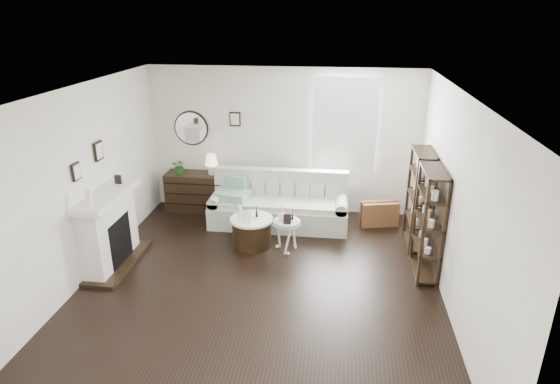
# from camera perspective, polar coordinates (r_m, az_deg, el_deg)

# --- Properties ---
(room) EXTENTS (5.50, 5.50, 5.50)m
(room) POSITION_cam_1_polar(r_m,az_deg,el_deg) (8.54, 5.35, 7.51)
(room) COLOR black
(room) RESTS_ON ground
(fireplace) EXTENTS (0.50, 1.40, 1.84)m
(fireplace) POSITION_cam_1_polar(r_m,az_deg,el_deg) (7.43, -20.07, -4.59)
(fireplace) COLOR white
(fireplace) RESTS_ON ground
(shelf_unit_far) EXTENTS (0.30, 0.80, 1.60)m
(shelf_unit_far) POSITION_cam_1_polar(r_m,az_deg,el_deg) (7.79, 16.61, -0.85)
(shelf_unit_far) COLOR black
(shelf_unit_far) RESTS_ON ground
(shelf_unit_near) EXTENTS (0.30, 0.80, 1.60)m
(shelf_unit_near) POSITION_cam_1_polar(r_m,az_deg,el_deg) (6.97, 17.65, -3.63)
(shelf_unit_near) COLOR black
(shelf_unit_near) RESTS_ON ground
(sofa) EXTENTS (2.44, 0.84, 0.95)m
(sofa) POSITION_cam_1_polar(r_m,az_deg,el_deg) (8.41, -0.10, -1.85)
(sofa) COLOR beige
(sofa) RESTS_ON ground
(quilt) EXTENTS (0.64, 0.57, 0.14)m
(quilt) POSITION_cam_1_polar(r_m,az_deg,el_deg) (8.34, -5.65, -0.35)
(quilt) COLOR #279268
(quilt) RESTS_ON sofa
(suitcase) EXTENTS (0.70, 0.38, 0.44)m
(suitcase) POSITION_cam_1_polar(r_m,az_deg,el_deg) (8.55, 12.02, -2.61)
(suitcase) COLOR brown
(suitcase) RESTS_ON ground
(dresser) EXTENTS (1.12, 0.48, 0.75)m
(dresser) POSITION_cam_1_polar(r_m,az_deg,el_deg) (9.09, -10.14, 0.02)
(dresser) COLOR black
(dresser) RESTS_ON ground
(table_lamp) EXTENTS (0.32, 0.32, 0.38)m
(table_lamp) POSITION_cam_1_polar(r_m,az_deg,el_deg) (8.81, -8.34, 3.35)
(table_lamp) COLOR white
(table_lamp) RESTS_ON dresser
(potted_plant) EXTENTS (0.28, 0.25, 0.29)m
(potted_plant) POSITION_cam_1_polar(r_m,az_deg,el_deg) (8.96, -12.15, 3.09)
(potted_plant) COLOR #1D5217
(potted_plant) RESTS_ON dresser
(drum_table) EXTENTS (0.70, 0.70, 0.48)m
(drum_table) POSITION_cam_1_polar(r_m,az_deg,el_deg) (7.68, -3.45, -4.83)
(drum_table) COLOR black
(drum_table) RESTS_ON ground
(pedestal_table) EXTENTS (0.43, 0.43, 0.52)m
(pedestal_table) POSITION_cam_1_polar(r_m,az_deg,el_deg) (7.40, 0.84, -3.83)
(pedestal_table) COLOR white
(pedestal_table) RESTS_ON ground
(eiffel_drum) EXTENTS (0.13, 0.13, 0.19)m
(eiffel_drum) POSITION_cam_1_polar(r_m,az_deg,el_deg) (7.57, -2.87, -2.44)
(eiffel_drum) COLOR black
(eiffel_drum) RESTS_ON drum_table
(bottle_drum) EXTENTS (0.07, 0.07, 0.28)m
(bottle_drum) POSITION_cam_1_polar(r_m,az_deg,el_deg) (7.48, -4.94, -2.39)
(bottle_drum) COLOR silver
(bottle_drum) RESTS_ON drum_table
(card_frame_drum) EXTENTS (0.16, 0.10, 0.20)m
(card_frame_drum) POSITION_cam_1_polar(r_m,az_deg,el_deg) (7.39, -4.13, -3.05)
(card_frame_drum) COLOR white
(card_frame_drum) RESTS_ON drum_table
(eiffel_ped) EXTENTS (0.11, 0.11, 0.16)m
(eiffel_ped) POSITION_cam_1_polar(r_m,az_deg,el_deg) (7.36, 1.53, -2.88)
(eiffel_ped) COLOR black
(eiffel_ped) RESTS_ON pedestal_table
(flask_ped) EXTENTS (0.13, 0.13, 0.24)m
(flask_ped) POSITION_cam_1_polar(r_m,az_deg,el_deg) (7.36, 0.28, -2.58)
(flask_ped) COLOR silver
(flask_ped) RESTS_ON pedestal_table
(card_frame_ped) EXTENTS (0.12, 0.05, 0.16)m
(card_frame_ped) POSITION_cam_1_polar(r_m,az_deg,el_deg) (7.24, 0.89, -3.32)
(card_frame_ped) COLOR black
(card_frame_ped) RESTS_ON pedestal_table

